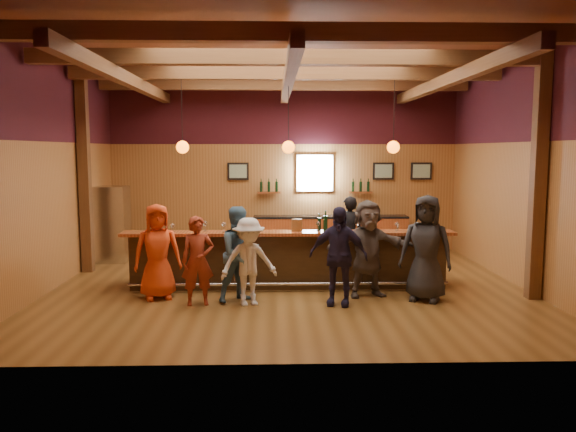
% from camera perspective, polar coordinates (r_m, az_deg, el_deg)
% --- Properties ---
extents(room, '(9.04, 9.00, 4.52)m').
position_cam_1_polar(room, '(10.78, 0.04, 9.73)').
color(room, brown).
rests_on(room, ground).
extents(bar_counter, '(6.30, 1.07, 1.11)m').
position_cam_1_polar(bar_counter, '(11.06, 0.11, -4.36)').
color(bar_counter, black).
rests_on(bar_counter, ground).
extents(back_bar_cabinet, '(4.00, 0.52, 0.95)m').
position_cam_1_polar(back_bar_cabinet, '(14.66, 4.33, -1.82)').
color(back_bar_cabinet, brown).
rests_on(back_bar_cabinet, ground).
extents(window, '(0.95, 0.09, 0.95)m').
position_cam_1_polar(window, '(14.70, 2.74, 4.38)').
color(window, silver).
rests_on(window, room).
extents(framed_pictures, '(5.35, 0.05, 0.45)m').
position_cam_1_polar(framed_pictures, '(14.78, 6.10, 4.55)').
color(framed_pictures, black).
rests_on(framed_pictures, room).
extents(wine_shelves, '(3.00, 0.18, 0.30)m').
position_cam_1_polar(wine_shelves, '(14.66, 2.75, 2.69)').
color(wine_shelves, brown).
rests_on(wine_shelves, room).
extents(pendant_lights, '(4.24, 0.24, 1.37)m').
position_cam_1_polar(pendant_lights, '(10.71, 0.04, 7.05)').
color(pendant_lights, black).
rests_on(pendant_lights, room).
extents(stainless_fridge, '(0.70, 0.70, 1.80)m').
position_cam_1_polar(stainless_fridge, '(13.94, -17.37, -0.79)').
color(stainless_fridge, silver).
rests_on(stainless_fridge, ground).
extents(customer_orange, '(0.95, 0.76, 1.70)m').
position_cam_1_polar(customer_orange, '(10.25, -13.12, -3.54)').
color(customer_orange, red).
rests_on(customer_orange, ground).
extents(customer_redvest, '(0.61, 0.45, 1.53)m').
position_cam_1_polar(customer_redvest, '(9.73, -9.15, -4.51)').
color(customer_redvest, maroon).
rests_on(customer_redvest, ground).
extents(customer_denim, '(1.03, 0.98, 1.68)m').
position_cam_1_polar(customer_denim, '(9.85, -4.88, -3.88)').
color(customer_denim, '#436987').
rests_on(customer_denim, ground).
extents(customer_white, '(1.10, 0.82, 1.51)m').
position_cam_1_polar(customer_white, '(9.60, -4.01, -4.66)').
color(customer_white, silver).
rests_on(customer_white, ground).
extents(customer_navy, '(1.07, 0.66, 1.70)m').
position_cam_1_polar(customer_navy, '(9.61, 5.13, -4.07)').
color(customer_navy, '#1F1B37').
rests_on(customer_navy, ground).
extents(customer_brown, '(1.70, 0.84, 1.76)m').
position_cam_1_polar(customer_brown, '(10.23, 8.11, -3.29)').
color(customer_brown, '#574D46').
rests_on(customer_brown, ground).
extents(customer_dark, '(1.08, 0.93, 1.87)m').
position_cam_1_polar(customer_dark, '(10.14, 13.84, -3.19)').
color(customer_dark, '#232326').
rests_on(customer_dark, ground).
extents(bartender, '(0.64, 0.46, 1.66)m').
position_cam_1_polar(bartender, '(12.27, 6.25, -1.84)').
color(bartender, black).
rests_on(bartender, ground).
extents(ice_bucket, '(0.21, 0.21, 0.23)m').
position_cam_1_polar(ice_bucket, '(10.70, 0.91, -0.92)').
color(ice_bucket, brown).
rests_on(ice_bucket, bar_counter).
extents(bottle_a, '(0.07, 0.07, 0.32)m').
position_cam_1_polar(bottle_a, '(10.81, 3.19, -0.79)').
color(bottle_a, black).
rests_on(bottle_a, bar_counter).
extents(bottle_b, '(0.08, 0.08, 0.39)m').
position_cam_1_polar(bottle_b, '(10.76, 3.82, -0.69)').
color(bottle_b, black).
rests_on(bottle_b, bar_counter).
extents(glass_a, '(0.07, 0.07, 0.16)m').
position_cam_1_polar(glass_a, '(10.91, -13.14, -0.93)').
color(glass_a, silver).
rests_on(glass_a, bar_counter).
extents(glass_b, '(0.08, 0.08, 0.17)m').
position_cam_1_polar(glass_b, '(10.70, -11.66, -1.01)').
color(glass_b, silver).
rests_on(glass_b, bar_counter).
extents(glass_c, '(0.08, 0.08, 0.19)m').
position_cam_1_polar(glass_c, '(10.79, -8.42, -0.81)').
color(glass_c, silver).
rests_on(glass_c, bar_counter).
extents(glass_d, '(0.09, 0.09, 0.19)m').
position_cam_1_polar(glass_d, '(10.59, -6.55, -0.91)').
color(glass_d, silver).
rests_on(glass_d, bar_counter).
extents(glass_e, '(0.08, 0.08, 0.17)m').
position_cam_1_polar(glass_e, '(10.58, -3.40, -0.97)').
color(glass_e, silver).
rests_on(glass_e, bar_counter).
extents(glass_f, '(0.08, 0.08, 0.18)m').
position_cam_1_polar(glass_f, '(10.71, 3.08, -0.84)').
color(glass_f, silver).
rests_on(glass_f, bar_counter).
extents(glass_g, '(0.08, 0.08, 0.18)m').
position_cam_1_polar(glass_g, '(10.78, 7.02, -0.85)').
color(glass_g, silver).
rests_on(glass_g, bar_counter).
extents(glass_h, '(0.07, 0.07, 0.16)m').
position_cam_1_polar(glass_h, '(10.94, 10.96, -0.86)').
color(glass_h, silver).
rests_on(glass_h, bar_counter).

